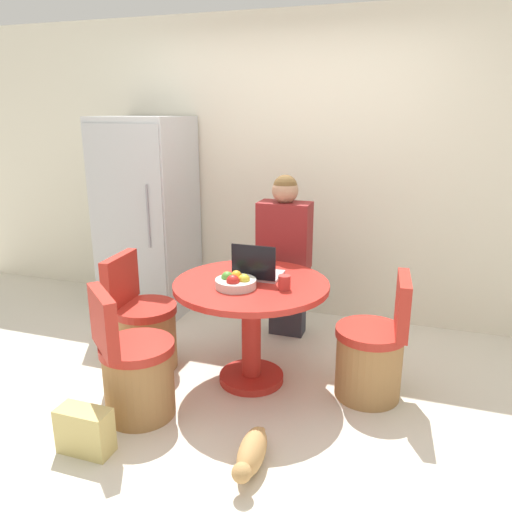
{
  "coord_description": "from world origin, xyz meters",
  "views": [
    {
      "loc": [
        1.1,
        -2.63,
        1.81
      ],
      "look_at": [
        0.09,
        0.38,
        0.87
      ],
      "focal_mm": 35.0,
      "sensor_mm": 36.0,
      "label": 1
    }
  ],
  "objects_px": {
    "refrigerator": "(147,217)",
    "laptop": "(257,271)",
    "fruit_bowl": "(235,282)",
    "cat": "(251,453)",
    "chair_left_side": "(144,330)",
    "chair_near_left_corner": "(136,373)",
    "person_seated": "(286,252)",
    "handbag": "(85,431)",
    "chair_right_side": "(372,356)",
    "dining_table": "(251,308)"
  },
  "relations": [
    {
      "from": "chair_near_left_corner",
      "to": "dining_table",
      "type": "bearing_deg",
      "value": -90.0
    },
    {
      "from": "chair_right_side",
      "to": "person_seated",
      "type": "height_order",
      "value": "person_seated"
    },
    {
      "from": "chair_near_left_corner",
      "to": "person_seated",
      "type": "distance_m",
      "value": 1.52
    },
    {
      "from": "laptop",
      "to": "handbag",
      "type": "xyz_separation_m",
      "value": [
        -0.63,
        -1.09,
        -0.64
      ]
    },
    {
      "from": "handbag",
      "to": "dining_table",
      "type": "bearing_deg",
      "value": 58.35
    },
    {
      "from": "chair_left_side",
      "to": "chair_right_side",
      "type": "height_order",
      "value": "same"
    },
    {
      "from": "chair_near_left_corner",
      "to": "person_seated",
      "type": "bearing_deg",
      "value": -71.39
    },
    {
      "from": "refrigerator",
      "to": "cat",
      "type": "height_order",
      "value": "refrigerator"
    },
    {
      "from": "chair_right_side",
      "to": "fruit_bowl",
      "type": "xyz_separation_m",
      "value": [
        -0.86,
        -0.2,
        0.48
      ]
    },
    {
      "from": "laptop",
      "to": "cat",
      "type": "height_order",
      "value": "laptop"
    },
    {
      "from": "fruit_bowl",
      "to": "handbag",
      "type": "xyz_separation_m",
      "value": [
        -0.56,
        -0.86,
        -0.63
      ]
    },
    {
      "from": "dining_table",
      "to": "chair_near_left_corner",
      "type": "xyz_separation_m",
      "value": [
        -0.53,
        -0.6,
        -0.26
      ]
    },
    {
      "from": "chair_near_left_corner",
      "to": "fruit_bowl",
      "type": "xyz_separation_m",
      "value": [
        0.47,
        0.47,
        0.48
      ]
    },
    {
      "from": "chair_near_left_corner",
      "to": "laptop",
      "type": "distance_m",
      "value": 1.01
    },
    {
      "from": "chair_right_side",
      "to": "laptop",
      "type": "bearing_deg",
      "value": -96.79
    },
    {
      "from": "laptop",
      "to": "cat",
      "type": "bearing_deg",
      "value": 106.58
    },
    {
      "from": "person_seated",
      "to": "cat",
      "type": "xyz_separation_m",
      "value": [
        0.26,
        -1.58,
        -0.64
      ]
    },
    {
      "from": "fruit_bowl",
      "to": "cat",
      "type": "relative_size",
      "value": 0.53
    },
    {
      "from": "person_seated",
      "to": "handbag",
      "type": "relative_size",
      "value": 4.48
    },
    {
      "from": "chair_right_side",
      "to": "person_seated",
      "type": "bearing_deg",
      "value": -136.03
    },
    {
      "from": "chair_left_side",
      "to": "person_seated",
      "type": "bearing_deg",
      "value": -50.17
    },
    {
      "from": "refrigerator",
      "to": "fruit_bowl",
      "type": "relative_size",
      "value": 6.74
    },
    {
      "from": "dining_table",
      "to": "chair_left_side",
      "type": "distance_m",
      "value": 0.84
    },
    {
      "from": "chair_right_side",
      "to": "person_seated",
      "type": "relative_size",
      "value": 0.62
    },
    {
      "from": "chair_near_left_corner",
      "to": "refrigerator",
      "type": "bearing_deg",
      "value": -21.65
    },
    {
      "from": "chair_near_left_corner",
      "to": "handbag",
      "type": "xyz_separation_m",
      "value": [
        -0.08,
        -0.4,
        -0.15
      ]
    },
    {
      "from": "person_seated",
      "to": "fruit_bowl",
      "type": "relative_size",
      "value": 5.16
    },
    {
      "from": "chair_left_side",
      "to": "handbag",
      "type": "relative_size",
      "value": 2.77
    },
    {
      "from": "chair_left_side",
      "to": "person_seated",
      "type": "height_order",
      "value": "person_seated"
    },
    {
      "from": "refrigerator",
      "to": "dining_table",
      "type": "relative_size",
      "value": 1.71
    },
    {
      "from": "refrigerator",
      "to": "dining_table",
      "type": "height_order",
      "value": "refrigerator"
    },
    {
      "from": "laptop",
      "to": "chair_right_side",
      "type": "bearing_deg",
      "value": 178.25
    },
    {
      "from": "chair_near_left_corner",
      "to": "person_seated",
      "type": "height_order",
      "value": "person_seated"
    },
    {
      "from": "refrigerator",
      "to": "handbag",
      "type": "xyz_separation_m",
      "value": [
        0.71,
        -1.96,
        -0.75
      ]
    },
    {
      "from": "refrigerator",
      "to": "laptop",
      "type": "distance_m",
      "value": 1.59
    },
    {
      "from": "person_seated",
      "to": "dining_table",
      "type": "bearing_deg",
      "value": 87.47
    },
    {
      "from": "refrigerator",
      "to": "laptop",
      "type": "xyz_separation_m",
      "value": [
        1.33,
        -0.87,
        -0.1
      ]
    },
    {
      "from": "handbag",
      "to": "cat",
      "type": "bearing_deg",
      "value": 10.0
    },
    {
      "from": "dining_table",
      "to": "fruit_bowl",
      "type": "xyz_separation_m",
      "value": [
        -0.06,
        -0.13,
        0.22
      ]
    },
    {
      "from": "chair_left_side",
      "to": "chair_near_left_corner",
      "type": "bearing_deg",
      "value": -157.46
    },
    {
      "from": "dining_table",
      "to": "person_seated",
      "type": "bearing_deg",
      "value": 87.47
    },
    {
      "from": "fruit_bowl",
      "to": "laptop",
      "type": "bearing_deg",
      "value": 72.76
    },
    {
      "from": "chair_near_left_corner",
      "to": "cat",
      "type": "xyz_separation_m",
      "value": [
        0.82,
        -0.24,
        -0.19
      ]
    },
    {
      "from": "cat",
      "to": "handbag",
      "type": "xyz_separation_m",
      "value": [
        -0.9,
        -0.16,
        0.04
      ]
    },
    {
      "from": "chair_right_side",
      "to": "handbag",
      "type": "height_order",
      "value": "chair_right_side"
    },
    {
      "from": "dining_table",
      "to": "laptop",
      "type": "distance_m",
      "value": 0.25
    },
    {
      "from": "chair_near_left_corner",
      "to": "cat",
      "type": "height_order",
      "value": "chair_near_left_corner"
    },
    {
      "from": "refrigerator",
      "to": "fruit_bowl",
      "type": "height_order",
      "value": "refrigerator"
    },
    {
      "from": "chair_left_side",
      "to": "fruit_bowl",
      "type": "bearing_deg",
      "value": -99.98
    },
    {
      "from": "chair_left_side",
      "to": "handbag",
      "type": "distance_m",
      "value": 0.98
    }
  ]
}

